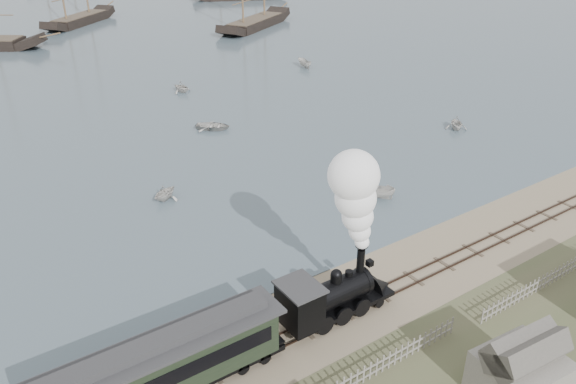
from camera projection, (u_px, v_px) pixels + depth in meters
ground at (337, 290)px, 36.46m from camera, size 600.00×600.00×0.00m
rail_track at (357, 305)px, 34.98m from camera, size 120.00×1.80×0.16m
picket_fence_east at (554, 282)px, 37.23m from camera, size 15.00×0.10×1.20m
locomotive at (351, 247)px, 32.47m from camera, size 8.13×3.03×10.13m
passenger_coach at (158, 368)px, 27.53m from camera, size 13.65×2.63×3.32m
beached_dinghy at (159, 351)px, 30.94m from camera, size 2.89×3.83×0.75m
rowboat_1 at (165, 192)px, 47.03m from camera, size 3.19×3.33×1.37m
rowboat_2 at (376, 192)px, 47.24m from camera, size 3.10×3.00×1.21m
rowboat_3 at (213, 126)px, 61.66m from camera, size 4.54×4.65×0.79m
rowboat_4 at (457, 123)px, 61.53m from camera, size 3.63×3.55×1.45m
rowboat_5 at (304, 63)px, 84.41m from camera, size 3.31×1.52×1.24m
rowboat_7 at (181, 87)px, 73.45m from camera, size 3.38×3.12×1.48m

